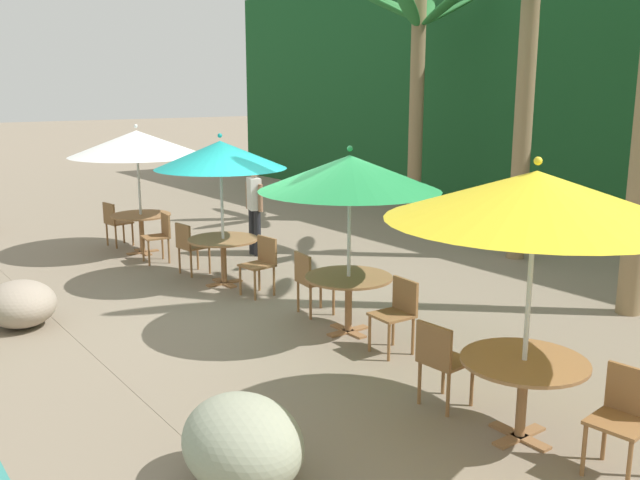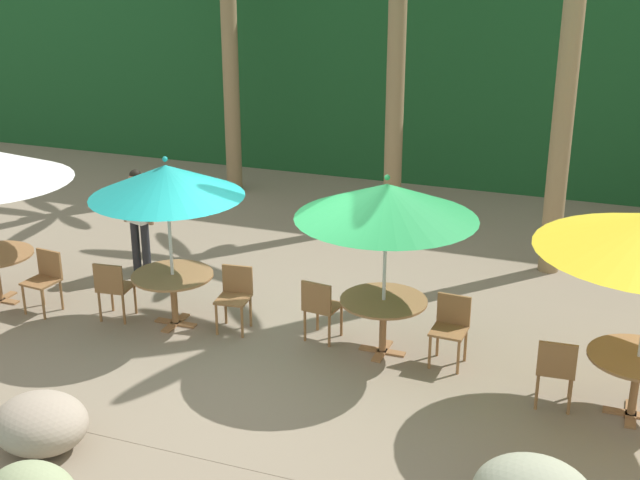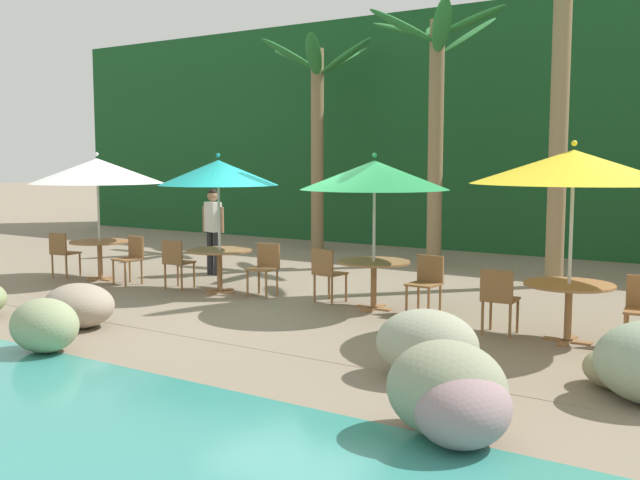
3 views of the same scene
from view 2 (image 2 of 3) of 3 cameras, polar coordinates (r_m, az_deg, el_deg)
ground_plane at (r=11.05m, az=-2.34°, el=-7.18°), size 120.00×120.00×0.00m
terrace_deck at (r=11.04m, az=-2.34°, el=-7.16°), size 18.00×5.20×0.01m
foliage_backdrop at (r=18.54m, az=8.58°, el=13.59°), size 28.00×2.40×6.00m
chair_white_seaward at (r=12.45m, az=-18.11°, el=-2.36°), size 0.46×0.47×0.87m
umbrella_teal at (r=11.06m, az=-10.36°, el=3.95°), size 2.02×2.02×2.37m
dining_table_teal at (r=11.53m, az=-9.92°, el=-2.87°), size 1.10×1.10×0.74m
chair_teal_seaward at (r=11.36m, az=-5.76°, el=-3.60°), size 0.47×0.47×0.87m
chair_teal_inland at (r=11.85m, az=-13.84°, el=-3.06°), size 0.47×0.47×0.87m
umbrella_green at (r=10.13m, az=4.52°, el=2.64°), size 2.24×2.24×2.36m
dining_table_green at (r=10.64m, az=4.31°, el=-4.65°), size 1.10×1.10×0.74m
chair_green_seaward at (r=10.55m, az=8.85°, el=-5.68°), size 0.44×0.45×0.87m
chair_green_inland at (r=10.94m, az=0.01°, el=-4.46°), size 0.47×0.48×0.87m
dining_table_yellow at (r=9.90m, az=20.70°, el=-8.01°), size 1.10×1.10×0.74m
chair_yellow_inland at (r=9.82m, az=15.68°, el=-8.32°), size 0.45×0.45×0.87m
palm_tree_nearest at (r=17.01m, az=-6.21°, el=14.85°), size 3.12×2.98×5.19m
palm_tree_second at (r=14.81m, az=5.24°, el=14.60°), size 3.21×2.87×5.38m
waiter_in_white at (r=13.21m, az=-12.19°, el=1.71°), size 0.52×0.29×1.70m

